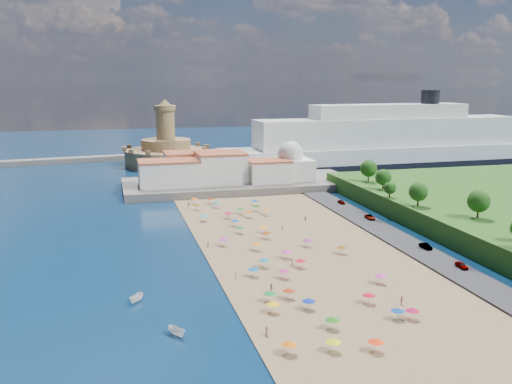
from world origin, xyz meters
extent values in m
plane|color=#071938|center=(0.00, 0.00, 0.00)|extent=(700.00, 700.00, 0.00)
cube|color=#59544C|center=(10.00, 73.00, 1.50)|extent=(90.00, 36.00, 3.00)
cube|color=#59544C|center=(-12.00, 108.00, 1.20)|extent=(18.00, 70.00, 2.40)
cube|color=silver|center=(-18.00, 69.00, 7.50)|extent=(22.00, 14.00, 9.00)
cube|color=silver|center=(2.00, 71.00, 8.50)|extent=(18.00, 16.00, 11.00)
cube|color=silver|center=(20.00, 67.00, 7.00)|extent=(16.00, 12.00, 8.00)
cube|color=silver|center=(-6.00, 83.00, 8.00)|extent=(24.00, 14.00, 10.00)
cube|color=silver|center=(30.00, 71.00, 7.00)|extent=(16.00, 16.00, 8.00)
sphere|color=silver|center=(30.00, 71.00, 13.00)|extent=(10.00, 10.00, 10.00)
cylinder|color=silver|center=(30.00, 71.00, 16.80)|extent=(1.20, 1.20, 1.60)
cylinder|color=#A27E51|center=(-12.00, 138.00, 4.00)|extent=(40.00, 40.00, 8.00)
cylinder|color=#A27E51|center=(-12.00, 138.00, 10.50)|extent=(24.00, 24.00, 5.00)
cylinder|color=#A27E51|center=(-12.00, 138.00, 20.00)|extent=(9.00, 9.00, 14.00)
cylinder|color=#A27E51|center=(-12.00, 138.00, 28.20)|extent=(10.40, 10.40, 2.40)
cone|color=#A27E51|center=(-12.00, 138.00, 30.90)|extent=(6.00, 6.00, 3.00)
cube|color=black|center=(92.97, 111.03, 1.35)|extent=(167.66, 29.19, 2.69)
cube|color=silver|center=(92.97, 111.03, 4.98)|extent=(166.65, 28.76, 9.96)
cube|color=silver|center=(92.97, 111.03, 16.61)|extent=(133.33, 23.45, 13.28)
cube|color=silver|center=(92.97, 111.03, 26.57)|extent=(77.88, 17.55, 6.64)
cylinder|color=black|center=(115.10, 111.62, 33.21)|extent=(8.86, 8.86, 6.64)
cylinder|color=gray|center=(0.42, 0.11, 1.25)|extent=(0.07, 0.07, 2.00)
cone|color=#813D0B|center=(0.42, 0.11, 2.15)|extent=(2.50, 2.50, 0.60)
cylinder|color=gray|center=(7.31, -47.51, 1.25)|extent=(0.07, 0.07, 2.00)
cone|color=red|center=(7.31, -47.51, 2.15)|extent=(2.50, 2.50, 0.60)
cylinder|color=gray|center=(8.48, -9.48, 1.25)|extent=(0.07, 0.07, 2.00)
cone|color=#A02298|center=(8.48, -9.48, 2.15)|extent=(2.50, 2.50, 0.60)
cylinder|color=gray|center=(1.61, 24.06, 1.25)|extent=(0.07, 0.07, 2.00)
cone|color=#CE5A0B|center=(1.61, 24.06, 2.15)|extent=(2.50, 2.50, 0.60)
cylinder|color=gray|center=(-4.91, 14.93, 1.25)|extent=(0.07, 0.07, 2.00)
cone|color=#0D44B1|center=(-4.91, 14.93, 2.15)|extent=(2.50, 2.50, 0.60)
cylinder|color=gray|center=(-4.15, -30.19, 1.25)|extent=(0.07, 0.07, 2.00)
cone|color=#AE2568|center=(-4.15, -30.19, 2.15)|extent=(2.50, 2.50, 0.60)
cylinder|color=gray|center=(-12.05, -3.33, 1.25)|extent=(0.07, 0.07, 2.00)
cone|color=#BB28A5|center=(-12.05, -3.33, 2.15)|extent=(2.50, 2.50, 0.60)
cylinder|color=gray|center=(11.64, -56.08, 1.25)|extent=(0.07, 0.07, 2.00)
cone|color=#AA0D3D|center=(11.64, -56.08, 2.15)|extent=(2.50, 2.50, 0.60)
cylinder|color=gray|center=(7.37, 39.46, 1.25)|extent=(0.07, 0.07, 2.00)
cone|color=#0C459D|center=(7.37, 39.46, 2.15)|extent=(2.50, 2.50, 0.60)
cylinder|color=gray|center=(-13.57, -63.01, 1.25)|extent=(0.07, 0.07, 2.00)
cone|color=orange|center=(-13.57, -63.01, 2.15)|extent=(2.50, 2.50, 0.60)
cylinder|color=gray|center=(-6.29, 46.49, 1.25)|extent=(0.07, 0.07, 2.00)
cone|color=maroon|center=(-6.29, 46.49, 2.15)|extent=(2.50, 2.50, 0.60)
cylinder|color=gray|center=(-12.60, 22.94, 1.25)|extent=(0.07, 0.07, 2.00)
cone|color=#109786|center=(-12.60, 22.94, 2.15)|extent=(2.50, 2.50, 0.60)
cylinder|color=gray|center=(-10.20, -27.46, 1.25)|extent=(0.07, 0.07, 2.00)
cone|color=#0B5795|center=(-10.20, -27.46, 2.15)|extent=(2.50, 2.50, 0.60)
cylinder|color=gray|center=(9.10, -55.52, 1.25)|extent=(0.07, 0.07, 2.00)
cone|color=#0B3F99|center=(9.10, -55.52, 2.15)|extent=(2.50, 2.50, 0.60)
cylinder|color=gray|center=(-11.83, 47.96, 1.25)|extent=(0.07, 0.07, 2.00)
cone|color=orange|center=(-11.83, 47.96, 2.15)|extent=(2.50, 2.50, 0.60)
cylinder|color=gray|center=(-10.69, -41.87, 1.25)|extent=(0.07, 0.07, 2.00)
cone|color=#147331|center=(-10.69, -41.87, 2.15)|extent=(2.50, 2.50, 0.60)
cylinder|color=gray|center=(-3.63, -56.23, 1.25)|extent=(0.07, 0.07, 2.00)
cone|color=#1D7815|center=(-3.63, -56.23, 2.15)|extent=(2.50, 2.50, 0.60)
cylinder|color=gray|center=(0.49, -17.18, 1.25)|extent=(0.07, 0.07, 2.00)
cone|color=#C62A9B|center=(0.49, -17.18, 2.15)|extent=(2.50, 2.50, 0.60)
cylinder|color=gray|center=(14.40, -38.26, 1.25)|extent=(0.07, 0.07, 2.00)
cone|color=#C92BAB|center=(14.40, -38.26, 2.15)|extent=(2.50, 2.50, 0.60)
cylinder|color=gray|center=(-5.68, 39.96, 1.25)|extent=(0.07, 0.07, 2.00)
cone|color=#0E7088|center=(-5.68, 39.96, 2.15)|extent=(2.50, 2.50, 0.60)
cylinder|color=gray|center=(-12.47, 37.84, 1.25)|extent=(0.07, 0.07, 2.00)
cone|color=#86600C|center=(-12.47, 37.84, 2.15)|extent=(2.50, 2.50, 0.60)
cylinder|color=gray|center=(-4.92, 24.56, 1.25)|extent=(0.07, 0.07, 2.00)
cone|color=#B20E46|center=(-4.92, 24.56, 2.15)|extent=(2.50, 2.50, 0.60)
cylinder|color=gray|center=(7.40, 25.42, 1.25)|extent=(0.07, 0.07, 2.00)
cone|color=orange|center=(7.40, 25.42, 2.15)|extent=(2.50, 2.50, 0.60)
cylinder|color=gray|center=(-11.52, -46.97, 1.25)|extent=(0.07, 0.07, 2.00)
cone|color=yellow|center=(-11.52, -46.97, 2.15)|extent=(2.50, 2.50, 0.60)
cylinder|color=gray|center=(-4.82, -9.27, 1.25)|extent=(0.07, 0.07, 2.00)
cone|color=orange|center=(-4.82, -9.27, 2.15)|extent=(2.50, 2.50, 0.60)
cylinder|color=gray|center=(-5.28, 7.10, 1.25)|extent=(0.07, 0.07, 2.00)
cone|color=#157627|center=(-5.28, 7.10, 2.15)|extent=(2.50, 2.50, 0.60)
cylinder|color=gray|center=(1.20, 6.08, 1.25)|extent=(0.07, 0.07, 2.00)
cone|color=orange|center=(1.20, 6.08, 2.15)|extent=(2.50, 2.50, 0.60)
cylinder|color=gray|center=(-6.71, -41.40, 1.25)|extent=(0.07, 0.07, 2.00)
cone|color=#A42A0D|center=(-6.71, -41.40, 2.15)|extent=(2.50, 2.50, 0.60)
cylinder|color=gray|center=(1.49, -24.53, 1.25)|extent=(0.07, 0.07, 2.00)
cone|color=red|center=(1.49, -24.53, 2.15)|extent=(2.50, 2.50, 0.60)
cylinder|color=gray|center=(0.00, 29.41, 1.25)|extent=(0.07, 0.07, 2.00)
cone|color=#167D1A|center=(0.00, 29.41, 2.15)|extent=(2.50, 2.50, 0.60)
cylinder|color=gray|center=(14.66, -17.32, 1.25)|extent=(0.07, 0.07, 2.00)
cone|color=#8E4B0C|center=(14.66, -17.32, 2.15)|extent=(2.50, 2.50, 0.60)
cylinder|color=gray|center=(-4.72, -47.27, 1.25)|extent=(0.07, 0.07, 2.00)
cone|color=navy|center=(-4.72, -47.27, 2.15)|extent=(2.50, 2.50, 0.60)
cylinder|color=gray|center=(-6.37, -22.15, 1.25)|extent=(0.07, 0.07, 2.00)
cone|color=#106D97|center=(-6.37, -22.15, 2.15)|extent=(2.50, 2.50, 0.60)
cylinder|color=gray|center=(-6.62, -63.92, 1.25)|extent=(0.07, 0.07, 2.00)
cone|color=#C8D80B|center=(-6.62, -63.92, 2.15)|extent=(2.50, 2.50, 0.60)
cylinder|color=gray|center=(5.99, 31.80, 1.25)|extent=(0.07, 0.07, 2.00)
cone|color=#11641A|center=(5.99, 31.80, 2.15)|extent=(2.50, 2.50, 0.60)
cylinder|color=gray|center=(-0.15, -65.60, 1.25)|extent=(0.07, 0.07, 2.00)
cone|color=#F9310B|center=(-0.15, -65.60, 2.15)|extent=(2.50, 2.50, 0.60)
imported|color=tan|center=(-14.31, -28.11, 1.09)|extent=(0.54, 0.69, 1.67)
imported|color=tan|center=(13.08, -49.69, 1.19)|extent=(1.19, 0.82, 1.88)
imported|color=tan|center=(-14.30, 43.58, 1.10)|extent=(1.05, 0.58, 1.70)
imported|color=tan|center=(-14.01, 18.97, 1.09)|extent=(1.25, 1.15, 1.69)
imported|color=tan|center=(-16.02, -3.91, 1.08)|extent=(0.98, 0.88, 1.66)
imported|color=tan|center=(-15.21, -56.07, 1.16)|extent=(0.81, 1.02, 1.82)
imported|color=tan|center=(16.92, 15.75, 1.04)|extent=(1.48, 1.21, 1.59)
imported|color=tan|center=(7.15, 7.50, 1.13)|extent=(0.76, 0.71, 1.75)
imported|color=tan|center=(6.57, 41.08, 1.03)|extent=(0.96, 1.16, 1.57)
imported|color=tan|center=(-3.90, 27.71, 1.05)|extent=(0.97, 0.99, 1.60)
imported|color=tan|center=(-8.78, -36.52, 1.07)|extent=(0.73, 1.57, 1.63)
imported|color=tan|center=(0.45, -21.88, 1.14)|extent=(0.84, 1.02, 1.78)
imported|color=white|center=(-29.69, -51.75, 0.80)|extent=(3.39, 4.35, 1.59)
imported|color=white|center=(-35.46, -35.08, 0.80)|extent=(3.70, 4.23, 1.59)
imported|color=gray|center=(36.00, 11.58, 1.35)|extent=(2.57, 4.85, 1.30)
imported|color=gray|center=(36.00, 33.41, 1.34)|extent=(1.54, 3.75, 1.27)
imported|color=gray|center=(36.00, -34.96, 1.37)|extent=(1.89, 4.04, 1.34)
imported|color=gray|center=(36.00, -19.86, 1.37)|extent=(1.70, 4.16, 1.34)
cylinder|color=#382314|center=(54.45, -14.15, 7.65)|extent=(0.50, 0.50, 3.30)
sphere|color=#14380F|center=(54.45, -14.15, 10.62)|extent=(5.94, 5.94, 5.94)
cylinder|color=#382314|center=(46.61, 2.76, 7.53)|extent=(0.50, 0.50, 3.06)
sphere|color=#14380F|center=(46.61, 2.76, 10.28)|extent=(5.50, 5.50, 5.50)
cylinder|color=#382314|center=(44.54, 15.99, 7.08)|extent=(0.50, 0.50, 2.16)
sphere|color=#14380F|center=(44.54, 15.99, 9.02)|extent=(3.88, 3.88, 3.88)
cylinder|color=#382314|center=(48.39, 28.05, 7.49)|extent=(0.50, 0.50, 2.97)
sphere|color=#14380F|center=(48.39, 28.05, 10.16)|extent=(5.35, 5.35, 5.35)
cylinder|color=#382314|center=(50.21, 43.00, 7.68)|extent=(0.50, 0.50, 3.36)
sphere|color=#14380F|center=(50.21, 43.00, 10.70)|extent=(6.04, 6.04, 6.04)
camera|label=1|loc=(-39.21, -141.09, 42.60)|focal=40.00mm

